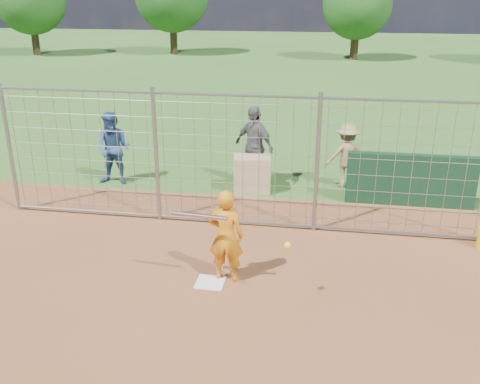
% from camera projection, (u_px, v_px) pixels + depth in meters
% --- Properties ---
extents(ground, '(100.00, 100.00, 0.00)m').
position_uv_depth(ground, '(213.00, 277.00, 8.43)').
color(ground, '#2D591E').
rests_on(ground, ground).
extents(home_plate, '(0.43, 0.43, 0.02)m').
position_uv_depth(home_plate, '(210.00, 283.00, 8.25)').
color(home_plate, silver).
rests_on(home_plate, ground).
extents(dugout_wall, '(2.60, 0.20, 1.10)m').
position_uv_depth(dugout_wall, '(410.00, 180.00, 11.03)').
color(dugout_wall, '#11381E').
rests_on(dugout_wall, ground).
extents(batter, '(0.56, 0.38, 1.49)m').
position_uv_depth(batter, '(226.00, 236.00, 8.10)').
color(batter, orange).
rests_on(batter, ground).
extents(bystander_a, '(0.82, 0.64, 1.68)m').
position_uv_depth(bystander_a, '(114.00, 149.00, 12.15)').
color(bystander_a, navy).
rests_on(bystander_a, ground).
extents(bystander_b, '(1.15, 0.97, 1.84)m').
position_uv_depth(bystander_b, '(254.00, 146.00, 12.04)').
color(bystander_b, '#545459').
rests_on(bystander_b, ground).
extents(bystander_c, '(1.07, 0.80, 1.48)m').
position_uv_depth(bystander_c, '(346.00, 155.00, 12.01)').
color(bystander_c, olive).
rests_on(bystander_c, ground).
extents(equipment_bin, '(0.88, 0.67, 0.80)m').
position_uv_depth(equipment_bin, '(252.00, 174.00, 11.85)').
color(equipment_bin, tan).
rests_on(equipment_bin, ground).
extents(equipment_in_play, '(1.80, 0.33, 0.36)m').
position_uv_depth(equipment_in_play, '(220.00, 223.00, 7.63)').
color(equipment_in_play, silver).
rests_on(equipment_in_play, ground).
extents(backstop_fence, '(9.08, 0.08, 2.60)m').
position_uv_depth(backstop_fence, '(235.00, 162.00, 9.82)').
color(backstop_fence, gray).
rests_on(backstop_fence, ground).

